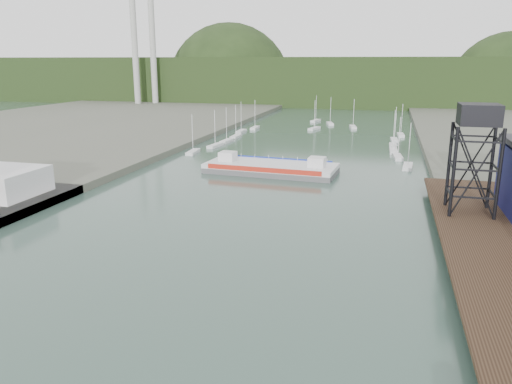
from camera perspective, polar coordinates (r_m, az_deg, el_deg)
The scene contains 6 objects.
east_pier at distance 69.43m, azimuth 26.11°, elevation -5.41°, with size 14.00×70.00×2.45m.
lift_tower at distance 78.64m, azimuth 24.07°, elevation 7.37°, with size 6.50×6.50×16.00m.
marina_sailboats at distance 161.00m, azimuth 6.70°, elevation 6.20°, with size 57.71×92.65×0.90m.
smokestacks at distance 282.68m, azimuth -12.69°, elevation 15.63°, with size 11.20×8.20×60.00m.
distant_hills at distance 321.93m, azimuth 10.33°, elevation 12.10°, with size 500.00×120.00×80.00m.
chain_ferry at distance 110.54m, azimuth 1.72°, elevation 2.82°, with size 29.40×13.59×4.12m.
Camera 1 is at (22.55, -19.19, 24.04)m, focal length 35.00 mm.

